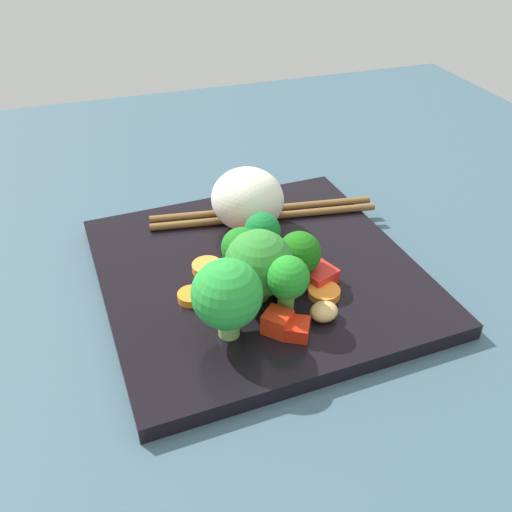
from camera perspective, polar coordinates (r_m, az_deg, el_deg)
The scene contains 22 objects.
ground_plane at distance 53.63cm, azimuth 0.21°, elevation -3.28°, with size 110.00×110.00×2.00cm, color #395464.
square_plate at distance 52.56cm, azimuth 0.21°, elevation -1.79°, with size 28.45×28.45×1.50cm, color black.
rice_mound at distance 56.36cm, azimuth -0.88°, elevation 5.83°, with size 7.37×6.88×6.44cm, color silver.
broccoli_floret_0 at distance 49.10cm, azimuth 4.43°, elevation 0.22°, with size 3.91×3.91×4.95cm.
broccoli_floret_1 at distance 51.34cm, azimuth 0.66°, elevation 2.45°, with size 3.42×3.42×5.06cm.
broccoli_floret_2 at distance 48.24cm, azimuth -1.50°, elevation 0.73°, with size 3.56×3.56×5.54cm.
broccoli_floret_3 at distance 46.31cm, azimuth 0.28°, elevation -0.84°, with size 5.77×5.77×6.75cm.
broccoli_floret_4 at distance 42.22cm, azimuth -2.99°, elevation -4.02°, with size 5.52×5.52×7.15cm.
broccoli_floret_5 at distance 44.51cm, azimuth 3.73°, elevation -2.37°, with size 3.55×3.55×5.89cm.
carrot_slice_0 at distance 51.67cm, azimuth -5.02°, elevation -1.15°, with size 2.80×2.80×0.73cm, color orange.
carrot_slice_1 at distance 47.33cm, azimuth -3.77°, elevation -5.12°, with size 2.25×2.25×0.64cm, color orange.
carrot_slice_2 at distance 48.92cm, azimuth 6.97°, elevation -3.73°, with size 2.82×2.82×0.70cm, color orange.
carrot_slice_3 at distance 48.48cm, azimuth -6.63°, elevation -4.12°, with size 2.39×2.39×0.71cm, color orange.
carrot_slice_4 at distance 50.59cm, azimuth 1.54°, elevation -1.96°, with size 2.15×2.15×0.65cm, color orange.
pepper_chunk_0 at distance 52.17cm, azimuth 4.30°, elevation -0.07°, with size 2.61×2.45×1.67cm, color red.
pepper_chunk_1 at distance 50.30cm, azimuth 6.39°, elevation -1.97°, with size 2.76×2.79×1.34cm, color red.
pepper_chunk_2 at distance 44.95cm, azimuth 4.79°, elevation -7.28°, with size 2.14×1.97×1.25cm, color red.
pepper_chunk_3 at distance 44.88cm, azimuth 2.18°, elevation -6.77°, with size 2.05×2.06×1.79cm, color red.
pepper_chunk_4 at distance 52.08cm, azimuth -1.56°, elevation 0.45°, with size 2.86×2.47×2.40cm, color red.
chicken_piece_0 at distance 48.12cm, azimuth 2.73°, elevation -3.38°, with size 2.49×1.89×1.81cm, color tan.
chicken_piece_1 at distance 46.41cm, azimuth 6.97°, elevation -5.66°, with size 2.42×2.14×1.46cm, color tan.
chopstick_pair at distance 59.55cm, azimuth 0.80°, elevation 4.43°, with size 5.79×24.17×0.78cm.
Camera 1 is at (39.68, -13.50, 32.46)cm, focal length 39.10 mm.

